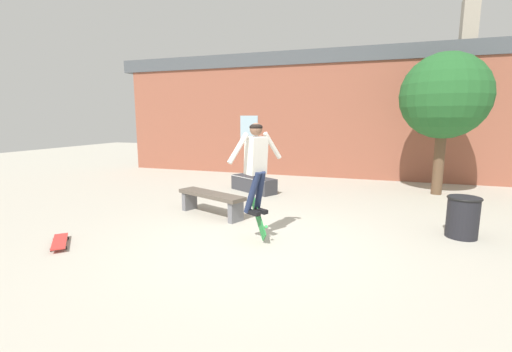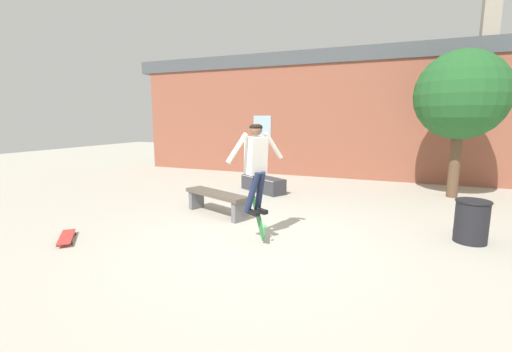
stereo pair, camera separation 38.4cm
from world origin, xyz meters
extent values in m
plane|color=#B2AD9E|center=(0.00, 0.00, 0.00)|extent=(40.00, 40.00, 0.00)
cube|color=#93513D|center=(0.00, 7.25, 2.00)|extent=(15.60, 0.40, 4.00)
cube|color=#474C51|center=(0.00, 7.25, 4.24)|extent=(16.38, 0.52, 0.49)
cube|color=gray|center=(4.44, 7.25, 5.08)|extent=(0.44, 0.44, 1.20)
cube|color=#99B7C6|center=(-2.67, 7.04, 1.77)|extent=(0.70, 0.02, 0.90)
cylinder|color=brown|center=(3.58, 5.20, 0.92)|extent=(0.28, 0.28, 1.84)
sphere|color=#235B28|center=(3.58, 5.20, 2.70)|extent=(2.30, 2.30, 2.30)
cube|color=brown|center=(-1.50, 1.26, 0.46)|extent=(1.77, 1.04, 0.08)
cube|color=slate|center=(-2.20, 1.54, 0.21)|extent=(0.24, 0.37, 0.42)
cube|color=slate|center=(-0.81, 0.97, 0.21)|extent=(0.24, 0.37, 0.42)
cube|color=#38383D|center=(-1.42, 3.90, 0.22)|extent=(1.55, 1.19, 0.44)
cube|color=#B7B7BC|center=(-1.54, 3.70, 0.42)|extent=(1.32, 0.80, 0.02)
cylinder|color=black|center=(3.37, 1.39, 0.37)|extent=(0.52, 0.52, 0.74)
torus|color=black|center=(3.37, 1.39, 0.72)|extent=(0.56, 0.56, 0.04)
cube|color=silver|center=(-0.07, 0.07, 1.49)|extent=(0.39, 0.42, 0.64)
sphere|color=brown|center=(-0.07, 0.07, 1.92)|extent=(0.29, 0.29, 0.21)
ellipsoid|color=black|center=(-0.07, 0.07, 1.96)|extent=(0.30, 0.30, 0.12)
cylinder|color=#1E2847|center=(-0.03, 0.15, 0.86)|extent=(0.31, 0.31, 0.75)
cube|color=black|center=(0.00, 0.13, 0.52)|extent=(0.28, 0.21, 0.07)
cylinder|color=#1E2847|center=(-0.11, 0.00, 0.86)|extent=(0.37, 0.20, 0.75)
cube|color=black|center=(-0.09, -0.02, 0.52)|extent=(0.28, 0.21, 0.07)
cylinder|color=silver|center=(0.12, 0.41, 1.63)|extent=(0.27, 0.41, 0.49)
cylinder|color=silver|center=(-0.26, -0.27, 1.63)|extent=(0.27, 0.41, 0.49)
cube|color=#237F38|center=(-0.05, 0.12, 0.40)|extent=(0.46, 0.56, 0.70)
cylinder|color=green|center=(0.15, -0.04, 0.31)|extent=(0.07, 0.07, 0.05)
cylinder|color=green|center=(0.06, 0.08, 0.15)|extent=(0.07, 0.07, 0.05)
cylinder|color=green|center=(-0.08, 0.22, 0.65)|extent=(0.07, 0.07, 0.05)
cylinder|color=green|center=(-0.17, 0.35, 0.49)|extent=(0.07, 0.07, 0.05)
cube|color=red|center=(-3.12, -1.20, 0.07)|extent=(0.72, 0.73, 0.02)
cylinder|color=black|center=(-2.86, -1.30, 0.03)|extent=(0.05, 0.05, 0.05)
cylinder|color=black|center=(-3.02, -1.46, 0.03)|extent=(0.05, 0.05, 0.05)
cylinder|color=black|center=(-3.21, -0.94, 0.03)|extent=(0.05, 0.05, 0.05)
cylinder|color=black|center=(-3.38, -1.10, 0.03)|extent=(0.05, 0.05, 0.05)
camera|label=1|loc=(1.73, -5.34, 2.10)|focal=24.00mm
camera|label=2|loc=(2.09, -5.21, 2.10)|focal=24.00mm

